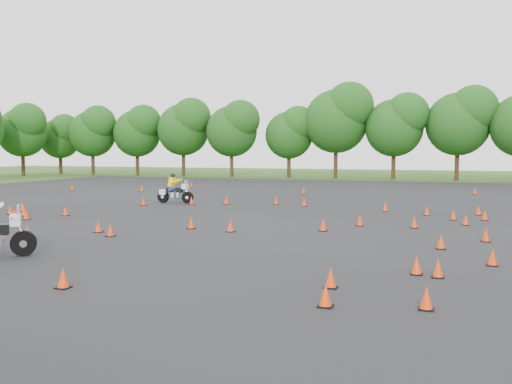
% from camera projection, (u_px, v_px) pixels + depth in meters
% --- Properties ---
extents(ground, '(140.00, 140.00, 0.00)m').
position_uv_depth(ground, '(223.00, 229.00, 22.71)').
color(ground, '#2D5119').
rests_on(ground, ground).
extents(asphalt_pad, '(62.00, 62.00, 0.00)m').
position_uv_depth(asphalt_pad, '(269.00, 213.00, 28.37)').
color(asphalt_pad, black).
rests_on(asphalt_pad, ground).
extents(treeline, '(86.66, 32.47, 10.80)m').
position_uv_depth(treeline, '(362.00, 135.00, 55.75)').
color(treeline, '#1C4A15').
rests_on(treeline, ground).
extents(traffic_cones, '(35.96, 33.31, 0.45)m').
position_uv_depth(traffic_cones, '(259.00, 212.00, 26.63)').
color(traffic_cones, '#EF370A').
rests_on(traffic_cones, asphalt_pad).
extents(rider_yellow, '(2.30, 0.72, 1.77)m').
position_uv_depth(rider_yellow, '(175.00, 188.00, 33.62)').
color(rider_yellow, yellow).
rests_on(rider_yellow, ground).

